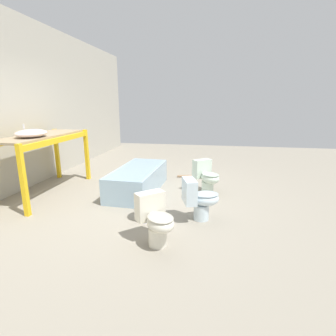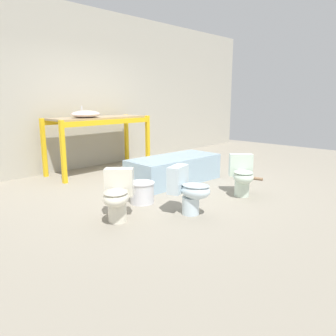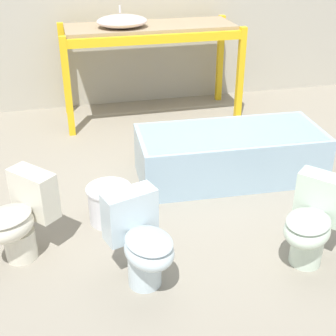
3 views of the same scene
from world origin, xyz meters
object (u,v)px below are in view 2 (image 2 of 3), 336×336
(toilet_near, at_px, (117,195))
(toilet_far, at_px, (242,175))
(bathtub_main, at_px, (174,168))
(toilet_extra, at_px, (189,189))
(bucket_white, at_px, (142,192))
(sink_basin, at_px, (86,114))

(toilet_near, xyz_separation_m, toilet_far, (1.91, -0.52, 0.00))
(bathtub_main, xyz_separation_m, toilet_extra, (-1.04, -1.21, 0.06))
(toilet_far, distance_m, bucket_white, 1.51)
(toilet_near, height_order, toilet_far, same)
(toilet_far, relative_size, toilet_extra, 1.00)
(toilet_far, bearing_deg, bathtub_main, 144.01)
(sink_basin, bearing_deg, toilet_far, -73.92)
(bathtub_main, height_order, toilet_extra, toilet_extra)
(toilet_near, bearing_deg, toilet_extra, 16.98)
(sink_basin, relative_size, bathtub_main, 0.32)
(toilet_extra, bearing_deg, toilet_near, 130.90)
(sink_basin, relative_size, toilet_near, 0.91)
(toilet_far, bearing_deg, sink_basin, 155.00)
(sink_basin, distance_m, bathtub_main, 1.94)
(sink_basin, xyz_separation_m, toilet_near, (-1.10, -2.32, -0.82))
(bucket_white, bearing_deg, bathtub_main, 21.73)
(toilet_extra, relative_size, bucket_white, 1.72)
(toilet_far, bearing_deg, toilet_extra, -134.26)
(toilet_extra, bearing_deg, sink_basin, 65.00)
(toilet_extra, distance_m, bucket_white, 0.77)
(toilet_near, bearing_deg, bathtub_main, 70.54)
(sink_basin, xyz_separation_m, bathtub_main, (0.71, -1.57, -0.88))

